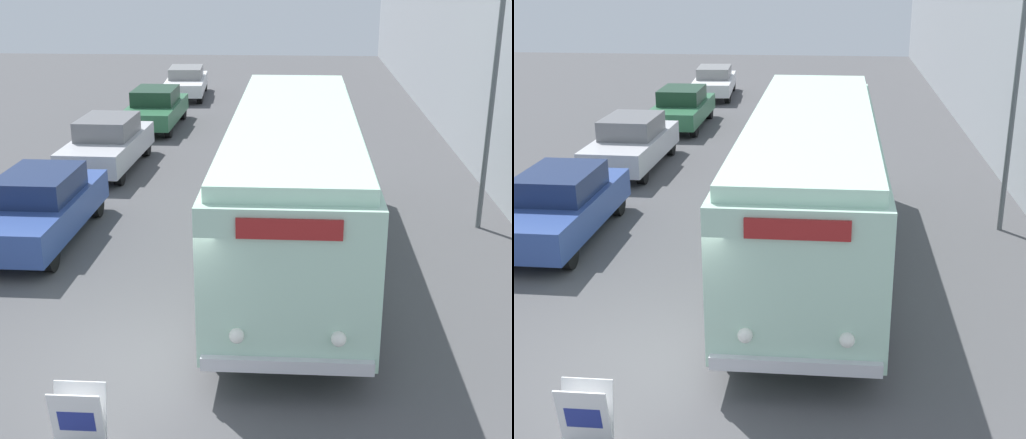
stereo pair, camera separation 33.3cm
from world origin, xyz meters
TOP-DOWN VIEW (x-y plane):
  - ground_plane at (0.00, 0.00)m, footprint 80.00×80.00m
  - building_wall_right at (7.65, 10.00)m, footprint 0.30×60.00m
  - vintage_bus at (2.23, 4.46)m, footprint 2.55×10.58m
  - sign_board at (-0.40, -1.94)m, footprint 0.68×0.34m
  - streetlamp at (6.62, 6.73)m, footprint 0.36×0.36m
  - parked_car_near at (-3.43, 5.29)m, footprint 1.84×4.76m
  - parked_car_mid at (-3.46, 11.26)m, footprint 1.91×4.70m
  - parked_car_far at (-3.14, 17.08)m, footprint 1.80×4.63m
  - parked_car_distant at (-3.01, 23.73)m, footprint 2.06×4.75m

SIDE VIEW (x-z plane):
  - ground_plane at x=0.00m, z-range 0.00..0.00m
  - sign_board at x=-0.40m, z-range -0.02..0.89m
  - parked_car_distant at x=-3.01m, z-range 0.03..1.41m
  - parked_car_far at x=-3.14m, z-range 0.02..1.50m
  - parked_car_mid at x=-3.46m, z-range 0.00..1.57m
  - parked_car_near at x=-3.43m, z-range 0.01..1.57m
  - vintage_bus at x=2.23m, z-range 0.22..3.37m
  - building_wall_right at x=7.65m, z-range 0.00..6.32m
  - streetlamp at x=6.62m, z-range 0.94..7.05m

